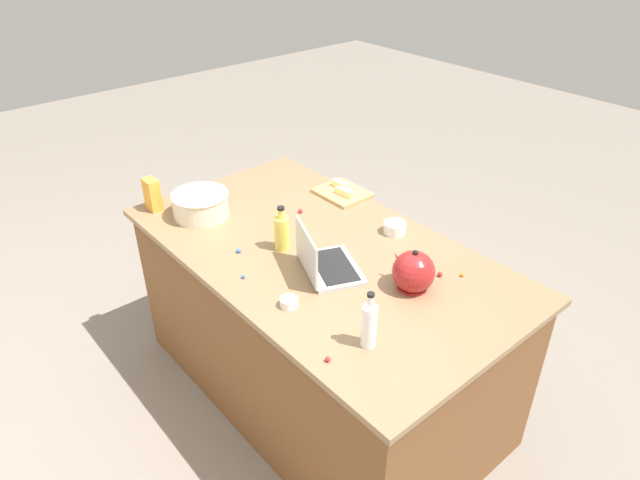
% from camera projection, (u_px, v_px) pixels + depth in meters
% --- Properties ---
extents(ground_plane, '(12.00, 12.00, 0.00)m').
position_uv_depth(ground_plane, '(320.00, 387.00, 3.12)').
color(ground_plane, slate).
extents(island_counter, '(1.92, 1.08, 0.90)m').
position_uv_depth(island_counter, '(320.00, 323.00, 2.88)').
color(island_counter, brown).
rests_on(island_counter, ground).
extents(laptop, '(0.37, 0.33, 0.22)m').
position_uv_depth(laptop, '(324.00, 263.00, 2.46)').
color(laptop, '#B7B7BC').
rests_on(laptop, island_counter).
extents(mixing_bowl_large, '(0.29, 0.29, 0.13)m').
position_uv_depth(mixing_bowl_large, '(200.00, 204.00, 2.88)').
color(mixing_bowl_large, beige).
rests_on(mixing_bowl_large, island_counter).
extents(bottle_vinegar, '(0.06, 0.06, 0.24)m').
position_uv_depth(bottle_vinegar, '(369.00, 325.00, 2.04)').
color(bottle_vinegar, white).
rests_on(bottle_vinegar, island_counter).
extents(bottle_oil, '(0.07, 0.07, 0.22)m').
position_uv_depth(bottle_oil, '(282.00, 232.00, 2.60)').
color(bottle_oil, '#DBC64C').
rests_on(bottle_oil, island_counter).
extents(kettle, '(0.21, 0.18, 0.20)m').
position_uv_depth(kettle, '(413.00, 272.00, 2.35)').
color(kettle, maroon).
rests_on(kettle, island_counter).
extents(cutting_board, '(0.28, 0.23, 0.02)m').
position_uv_depth(cutting_board, '(343.00, 193.00, 3.11)').
color(cutting_board, tan).
rests_on(cutting_board, island_counter).
extents(butter_stick_left, '(0.11, 0.04, 0.04)m').
position_uv_depth(butter_stick_left, '(341.00, 185.00, 3.14)').
color(butter_stick_left, '#F4E58C').
rests_on(butter_stick_left, cutting_board).
extents(butter_stick_right, '(0.11, 0.05, 0.04)m').
position_uv_depth(butter_stick_right, '(345.00, 192.00, 3.06)').
color(butter_stick_right, '#F4E58C').
rests_on(butter_stick_right, cutting_board).
extents(ramekin_small, '(0.11, 0.11, 0.05)m').
position_uv_depth(ramekin_small, '(395.00, 228.00, 2.76)').
color(ramekin_small, white).
rests_on(ramekin_small, island_counter).
extents(ramekin_medium, '(0.07, 0.07, 0.04)m').
position_uv_depth(ramekin_medium, '(289.00, 302.00, 2.27)').
color(ramekin_medium, white).
rests_on(ramekin_medium, island_counter).
extents(candy_bag, '(0.09, 0.06, 0.17)m').
position_uv_depth(candy_bag, '(152.00, 195.00, 2.93)').
color(candy_bag, gold).
rests_on(candy_bag, island_counter).
extents(candy_0, '(0.02, 0.02, 0.02)m').
position_uv_depth(candy_0, '(305.00, 241.00, 2.68)').
color(candy_0, yellow).
rests_on(candy_0, island_counter).
extents(candy_1, '(0.02, 0.02, 0.02)m').
position_uv_depth(candy_1, '(398.00, 269.00, 2.49)').
color(candy_1, red).
rests_on(candy_1, island_counter).
extents(candy_2, '(0.02, 0.02, 0.02)m').
position_uv_depth(candy_2, '(328.00, 359.00, 2.01)').
color(candy_2, red).
rests_on(candy_2, island_counter).
extents(candy_3, '(0.02, 0.02, 0.02)m').
position_uv_depth(candy_3, '(462.00, 275.00, 2.45)').
color(candy_3, orange).
rests_on(candy_3, island_counter).
extents(candy_4, '(0.02, 0.02, 0.02)m').
position_uv_depth(candy_4, '(300.00, 211.00, 2.93)').
color(candy_4, red).
rests_on(candy_4, island_counter).
extents(candy_5, '(0.02, 0.02, 0.02)m').
position_uv_depth(candy_5, '(239.00, 251.00, 2.61)').
color(candy_5, blue).
rests_on(candy_5, island_counter).
extents(candy_6, '(0.02, 0.02, 0.02)m').
position_uv_depth(candy_6, '(243.00, 277.00, 2.44)').
color(candy_6, blue).
rests_on(candy_6, island_counter).
extents(candy_7, '(0.02, 0.02, 0.02)m').
position_uv_depth(candy_7, '(440.00, 274.00, 2.45)').
color(candy_7, red).
rests_on(candy_7, island_counter).
extents(candy_8, '(0.02, 0.02, 0.02)m').
position_uv_depth(candy_8, '(278.00, 248.00, 2.63)').
color(candy_8, blue).
rests_on(candy_8, island_counter).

